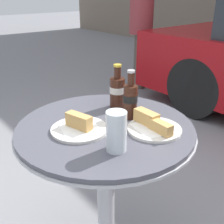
# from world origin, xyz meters

# --- Properties ---
(bistro_table) EXTENTS (0.77, 0.77, 0.78)m
(bistro_table) POSITION_xyz_m (0.00, 0.00, 0.59)
(bistro_table) COLOR #B7B7BC
(bistro_table) RESTS_ON ground_plane
(cola_bottle_left) EXTENTS (0.06, 0.06, 0.22)m
(cola_bottle_left) POSITION_xyz_m (0.01, 0.13, 0.86)
(cola_bottle_left) COLOR #3D1E14
(cola_bottle_left) RESTS_ON bistro_table
(cola_bottle_right) EXTENTS (0.07, 0.07, 0.21)m
(cola_bottle_right) POSITION_xyz_m (-0.12, 0.17, 0.86)
(cola_bottle_right) COLOR #3D1E14
(cola_bottle_right) RESTS_ON bistro_table
(drinking_glass) EXTENTS (0.07, 0.07, 0.15)m
(drinking_glass) POSITION_xyz_m (0.18, -0.09, 0.84)
(drinking_glass) COLOR silver
(drinking_glass) RESTS_ON bistro_table
(lunch_plate_near) EXTENTS (0.23, 0.23, 0.07)m
(lunch_plate_near) POSITION_xyz_m (-0.03, -0.11, 0.79)
(lunch_plate_near) COLOR silver
(lunch_plate_near) RESTS_ON bistro_table
(lunch_plate_far) EXTENTS (0.22, 0.22, 0.07)m
(lunch_plate_far) POSITION_xyz_m (0.16, 0.12, 0.80)
(lunch_plate_far) COLOR silver
(lunch_plate_far) RESTS_ON bistro_table
(pedestrian) EXTENTS (0.32, 0.32, 1.56)m
(pedestrian) POSITION_xyz_m (-1.94, 2.15, 0.88)
(pedestrian) COLOR brown
(pedestrian) RESTS_ON ground_plane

